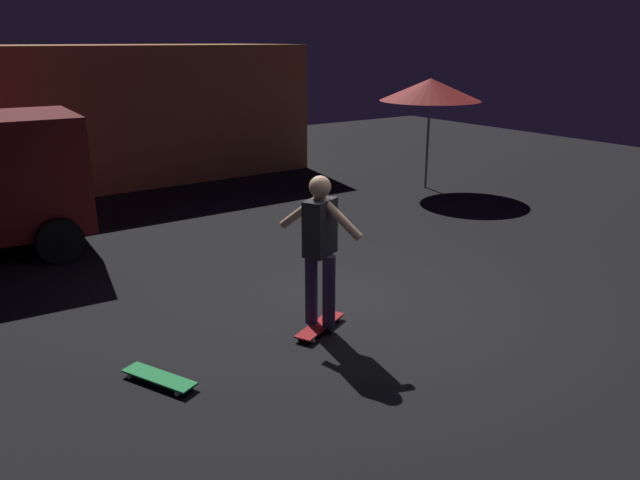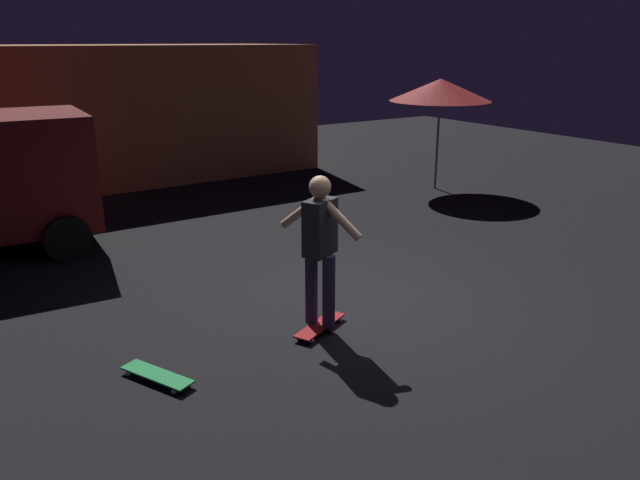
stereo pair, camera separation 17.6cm
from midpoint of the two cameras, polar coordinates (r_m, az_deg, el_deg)
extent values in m
plane|color=black|center=(7.57, 2.92, -5.87)|extent=(28.00, 28.00, 0.00)
cube|color=#C67A47|center=(15.08, -21.64, 10.74)|extent=(9.79, 3.68, 2.95)
cylinder|color=black|center=(9.60, -23.36, -0.03)|extent=(0.67, 0.26, 0.66)
cylinder|color=black|center=(11.50, -24.91, 2.58)|extent=(0.67, 0.26, 0.66)
cylinder|color=slate|center=(13.44, 9.55, 9.38)|extent=(0.05, 0.05, 2.20)
cone|color=#A52626|center=(13.34, 9.77, 13.52)|extent=(2.10, 2.10, 0.45)
cube|color=#AD1E23|center=(6.88, -0.74, -7.86)|extent=(0.79, 0.51, 0.02)
sphere|color=silver|center=(7.16, -0.10, -7.06)|extent=(0.05, 0.05, 0.05)
sphere|color=silver|center=(7.09, 1.10, -7.35)|extent=(0.05, 0.05, 0.05)
sphere|color=silver|center=(6.70, -2.69, -8.94)|extent=(0.05, 0.05, 0.05)
sphere|color=silver|center=(6.62, -1.43, -9.28)|extent=(0.05, 0.05, 0.05)
cube|color=green|center=(6.11, -15.45, -12.10)|extent=(0.51, 0.79, 0.02)
sphere|color=silver|center=(6.00, -12.76, -12.91)|extent=(0.05, 0.05, 0.05)
sphere|color=silver|center=(5.89, -13.90, -13.59)|extent=(0.05, 0.05, 0.05)
sphere|color=silver|center=(6.38, -16.81, -11.27)|extent=(0.05, 0.05, 0.05)
sphere|color=silver|center=(6.28, -17.95, -11.87)|extent=(0.05, 0.05, 0.05)
cylinder|color=#382D4C|center=(6.76, -1.56, -4.46)|extent=(0.14, 0.14, 0.82)
cylinder|color=#382D4C|center=(6.65, 0.06, -4.82)|extent=(0.14, 0.14, 0.82)
cube|color=#262628|center=(6.46, -0.78, 1.18)|extent=(0.44, 0.36, 0.60)
sphere|color=tan|center=(6.35, -0.80, 4.94)|extent=(0.23, 0.23, 0.23)
cylinder|color=tan|center=(6.53, -2.45, 2.71)|extent=(0.31, 0.53, 0.46)
cylinder|color=tan|center=(6.32, 0.93, 2.19)|extent=(0.31, 0.53, 0.46)
camera|label=1|loc=(0.09, -90.78, -0.25)|focal=34.68mm
camera|label=2|loc=(0.09, 89.22, 0.25)|focal=34.68mm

